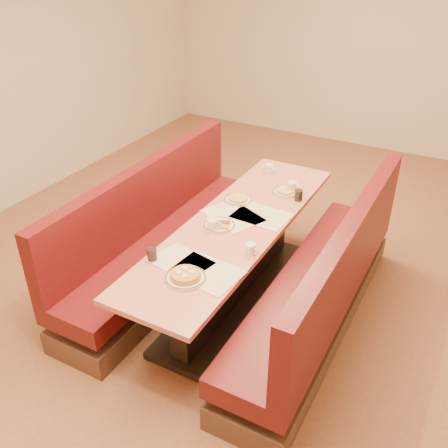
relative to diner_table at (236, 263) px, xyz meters
The scene contains 19 objects.
ground 0.37m from the diner_table, ahead, with size 8.00×8.00×0.00m, color #9E6647.
room_envelope 1.56m from the diner_table, ahead, with size 6.04×8.04×2.82m.
diner_table is the anchor object (origin of this frame).
booth_left 0.73m from the diner_table, behind, with size 0.55×2.50×1.05m.
booth_right 0.73m from the diner_table, ahead, with size 0.55×2.50×1.05m.
placemat_near_left 0.76m from the diner_table, 98.25° to the right, with size 0.39×0.30×0.00m, color beige.
placemat_near_right 0.78m from the diner_table, 79.90° to the right, with size 0.45×0.34×0.00m, color beige.
placemat_far_left 0.40m from the diner_table, 132.62° to the left, with size 0.45×0.34×0.00m, color beige.
placemat_far_right 0.44m from the diner_table, 58.23° to the left, with size 0.43×0.32×0.00m, color beige.
pancake_plate 0.89m from the diner_table, 87.40° to the right, with size 0.27×0.27×0.06m.
eggs_plate 0.42m from the diner_table, 132.28° to the right, with size 0.24×0.24×0.05m.
extra_plate_mid 0.78m from the diner_table, 78.36° to the left, with size 0.23×0.23×0.05m.
extra_plate_far 0.54m from the diner_table, 115.44° to the left, with size 0.24×0.24×0.05m.
coffee_mug_a 0.60m from the diner_table, 49.65° to the right, with size 0.11×0.07×0.08m.
coffee_mug_b 0.47m from the diner_table, 122.95° to the right, with size 0.12×0.09×0.09m.
coffee_mug_c 0.85m from the diner_table, 76.34° to the left, with size 0.12×0.08×0.09m.
coffee_mug_d 1.06m from the diner_table, 99.27° to the left, with size 0.11×0.08×0.08m.
soda_tumbler_near 0.88m from the diner_table, 111.16° to the right, with size 0.07×0.07×0.09m.
soda_tumbler_mid 0.77m from the diner_table, 64.40° to the left, with size 0.07×0.07×0.09m.
Camera 1 is at (1.51, -2.97, 2.72)m, focal length 40.00 mm.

